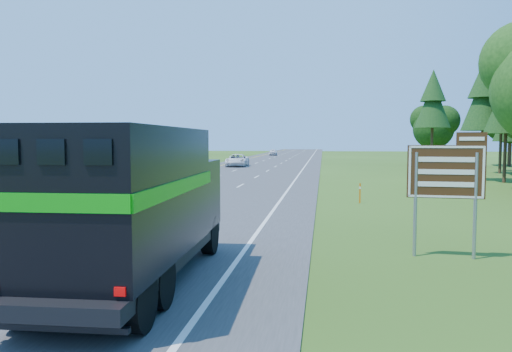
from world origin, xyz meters
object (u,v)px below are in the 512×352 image
object	(u,v)px
horse_truck	(134,202)
white_suv	(237,160)
far_car	(273,152)
exit_sign	(447,177)

from	to	relation	value
horse_truck	white_suv	distance (m)	51.92
horse_truck	far_car	world-z (taller)	horse_truck
horse_truck	far_car	xyz separation A→B (m)	(-6.67, 97.65, -1.22)
far_car	exit_sign	world-z (taller)	exit_sign
horse_truck	exit_sign	distance (m)	8.66
horse_truck	far_car	distance (m)	97.89
horse_truck	exit_sign	size ratio (longest dim) A/B	2.28
white_suv	exit_sign	distance (m)	49.75
exit_sign	far_car	bearing A→B (deg)	104.29
exit_sign	white_suv	bearing A→B (deg)	112.29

